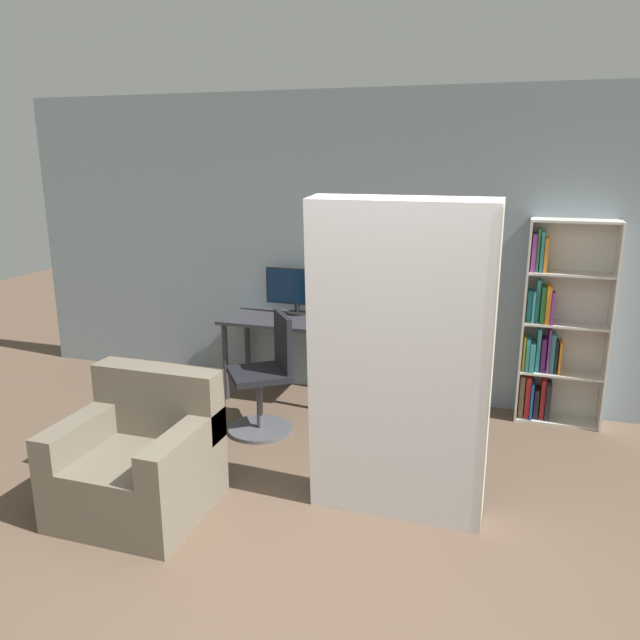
{
  "coord_description": "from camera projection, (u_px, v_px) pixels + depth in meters",
  "views": [
    {
      "loc": [
        0.71,
        -2.28,
        2.15
      ],
      "look_at": [
        -0.56,
        1.68,
        1.05
      ],
      "focal_mm": 35.0,
      "sensor_mm": 36.0,
      "label": 1
    }
  ],
  "objects": [
    {
      "name": "wall_back",
      "position": [
        433.0,
        252.0,
        5.36
      ],
      "size": [
        8.0,
        0.06,
        2.7
      ],
      "color": "gray",
      "rests_on": "ground"
    },
    {
      "name": "mattress_near",
      "position": [
        400.0,
        365.0,
        3.63
      ],
      "size": [
        1.05,
        0.37,
        1.94
      ],
      "color": "silver",
      "rests_on": "ground"
    },
    {
      "name": "desk",
      "position": [
        287.0,
        330.0,
        5.6
      ],
      "size": [
        1.13,
        0.6,
        0.74
      ],
      "color": "#2D2D33",
      "rests_on": "ground"
    },
    {
      "name": "armchair",
      "position": [
        141.0,
        460.0,
        3.87
      ],
      "size": [
        0.85,
        0.8,
        0.85
      ],
      "color": "#665B4C",
      "rests_on": "ground"
    },
    {
      "name": "ground_plane",
      "position": [
        325.0,
        640.0,
        2.86
      ],
      "size": [
        16.0,
        16.0,
        0.0
      ],
      "primitive_type": "plane",
      "color": "brown"
    },
    {
      "name": "monitor",
      "position": [
        297.0,
        289.0,
        5.68
      ],
      "size": [
        0.6,
        0.18,
        0.42
      ],
      "color": "black",
      "rests_on": "desk"
    },
    {
      "name": "bookshelf",
      "position": [
        554.0,
        332.0,
        5.08
      ],
      "size": [
        0.67,
        0.27,
        1.67
      ],
      "color": "beige",
      "rests_on": "ground"
    },
    {
      "name": "office_chair",
      "position": [
        266.0,
        384.0,
        4.95
      ],
      "size": [
        0.62,
        0.62,
        0.96
      ],
      "color": "#4C4C51",
      "rests_on": "ground"
    }
  ]
}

